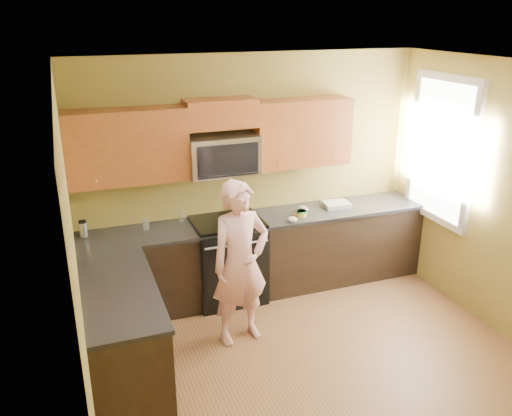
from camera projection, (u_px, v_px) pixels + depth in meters
name	position (u px, v px, depth m)	size (l,w,h in m)	color
floor	(326.00, 376.00, 4.79)	(4.00, 4.00, 0.00)	brown
ceiling	(343.00, 70.00, 3.85)	(4.00, 4.00, 0.00)	white
wall_back	(251.00, 174.00, 6.08)	(4.00, 4.00, 0.00)	olive
wall_left	(77.00, 280.00, 3.67)	(4.00, 4.00, 0.00)	olive
cabinet_back_run	(260.00, 256.00, 6.13)	(4.00, 0.60, 0.88)	black
cabinet_left_run	(122.00, 336.00, 4.61)	(0.60, 1.60, 0.88)	black
countertop_back	(261.00, 220.00, 5.96)	(4.00, 0.62, 0.04)	black
countertop_left	(119.00, 290.00, 4.46)	(0.62, 1.60, 0.04)	black
stove	(228.00, 259.00, 5.97)	(0.76, 0.65, 0.95)	black
microwave	(223.00, 174.00, 5.74)	(0.76, 0.40, 0.42)	silver
upper_cab_left	(130.00, 182.00, 5.45)	(1.22, 0.33, 0.75)	brown
upper_cab_right	(300.00, 165.00, 6.08)	(1.12, 0.33, 0.75)	brown
upper_cab_over_mw	(221.00, 113.00, 5.55)	(0.76, 0.33, 0.30)	brown
window	(442.00, 150.00, 5.91)	(0.06, 1.06, 1.66)	white
woman	(240.00, 263.00, 5.09)	(0.60, 0.40, 1.66)	pink
frying_pan	(230.00, 225.00, 5.67)	(0.26, 0.45, 0.06)	black
butter_tub	(302.00, 216.00, 6.01)	(0.12, 0.12, 0.09)	#FFE543
toast_slice	(298.00, 215.00, 6.03)	(0.11, 0.11, 0.01)	#B27F47
napkin_a	(292.00, 219.00, 5.83)	(0.11, 0.12, 0.06)	silver
napkin_b	(303.00, 209.00, 6.13)	(0.12, 0.13, 0.07)	silver
dish_towel	(336.00, 204.00, 6.31)	(0.30, 0.24, 0.05)	white
travel_mug	(84.00, 236.00, 5.46)	(0.08, 0.08, 0.17)	silver
glass_b	(182.00, 216.00, 5.83)	(0.07, 0.07, 0.12)	silver
glass_c	(146.00, 224.00, 5.62)	(0.07, 0.07, 0.12)	silver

